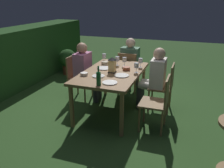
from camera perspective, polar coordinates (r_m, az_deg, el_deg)
ground_plane at (r=4.37m, az=-0.00°, el=-6.50°), size 16.00×16.00×0.00m
dining_table at (r=4.10m, az=-0.00°, el=2.21°), size 1.61×0.96×0.75m
chair_head_far at (r=5.13m, az=3.91°, el=3.39°), size 0.40×0.42×0.87m
person_in_green at (r=5.27m, az=4.53°, el=5.54°), size 0.48×0.38×1.15m
chair_side_right_b at (r=4.82m, az=-8.36°, el=2.12°), size 0.42×0.40×0.87m
person_in_pink at (r=4.69m, az=-6.33°, el=3.64°), size 0.38×0.47×1.15m
chair_side_left_b at (r=4.33m, az=12.55°, el=-0.27°), size 0.42×0.40×0.87m
person_in_cream at (r=4.30m, az=10.13°, el=1.92°), size 0.38×0.47×1.15m
chair_side_left_a at (r=3.66m, az=11.06°, el=-4.01°), size 0.42×0.40×0.87m
lantern_centerpiece at (r=4.02m, az=0.06°, el=4.86°), size 0.15×0.15×0.27m
green_bottle_on_table at (r=3.42m, az=-3.24°, el=1.37°), size 0.07×0.07×0.29m
wine_glass_a at (r=4.35m, az=6.87°, el=5.50°), size 0.08×0.08×0.17m
wine_glass_b at (r=4.40m, az=3.02°, el=5.77°), size 0.08×0.08×0.17m
wine_glass_c at (r=4.45m, az=1.31°, el=5.96°), size 0.08×0.08×0.17m
wine_glass_d at (r=4.03m, az=5.88°, el=4.35°), size 0.08×0.08×0.17m
wine_glass_e at (r=4.68m, az=-1.89°, el=6.67°), size 0.08×0.08×0.17m
plate_a at (r=3.54m, az=-0.53°, el=0.35°), size 0.23×0.23×0.01m
plate_b at (r=3.87m, az=2.32°, el=2.07°), size 0.24×0.24×0.01m
plate_c at (r=3.84m, az=-3.30°, el=1.93°), size 0.21×0.21×0.01m
plate_d at (r=4.27m, az=-1.88°, el=3.83°), size 0.26×0.26×0.01m
bowl_olives at (r=4.54m, az=-1.65°, el=5.13°), size 0.14×0.14×0.06m
bowl_bread at (r=4.18m, az=3.49°, el=3.77°), size 0.13×0.13×0.06m
bowl_salad at (r=3.91m, az=-6.71°, el=2.42°), size 0.12×0.12×0.05m
potted_plant_by_hedge at (r=6.45m, az=-10.60°, el=5.68°), size 0.47×0.47×0.67m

